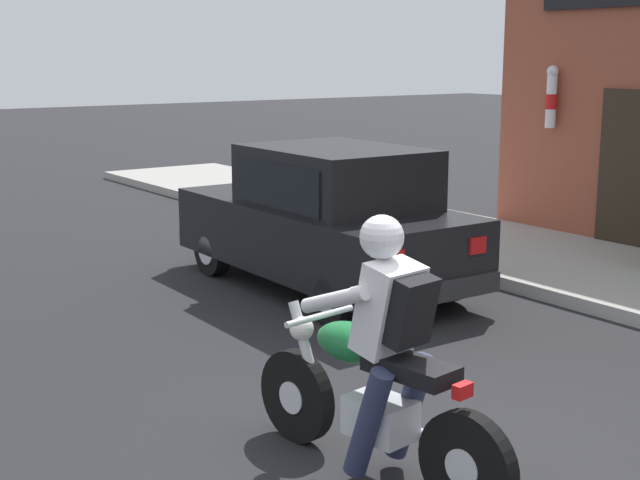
% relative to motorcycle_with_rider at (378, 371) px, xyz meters
% --- Properties ---
extents(ground_plane, '(80.00, 80.00, 0.00)m').
position_rel_motorcycle_with_rider_xyz_m(ground_plane, '(0.49, -0.32, -0.68)').
color(ground_plane, black).
extents(sidewalk_curb, '(2.60, 22.00, 0.14)m').
position_rel_motorcycle_with_rider_xyz_m(sidewalk_curb, '(5.19, 2.68, -0.61)').
color(sidewalk_curb, '#9E9B93').
rests_on(sidewalk_curb, ground).
extents(motorcycle_with_rider, '(0.64, 2.02, 1.62)m').
position_rel_motorcycle_with_rider_xyz_m(motorcycle_with_rider, '(0.00, 0.00, 0.00)').
color(motorcycle_with_rider, black).
rests_on(motorcycle_with_rider, ground).
extents(car_hatchback, '(1.71, 3.81, 1.57)m').
position_rel_motorcycle_with_rider_xyz_m(car_hatchback, '(2.37, 3.77, 0.09)').
color(car_hatchback, black).
rests_on(car_hatchback, ground).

